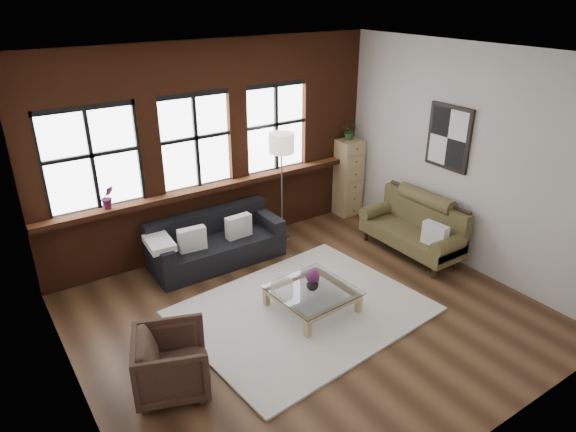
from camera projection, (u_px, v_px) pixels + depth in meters
floor at (308, 315)px, 6.60m from camera, size 5.50×5.50×0.00m
ceiling at (313, 57)px, 5.27m from camera, size 5.50×5.50×0.00m
wall_back at (213, 148)px, 7.82m from camera, size 5.50×0.00×5.50m
wall_front at (497, 302)px, 4.05m from camera, size 5.50×0.00×5.50m
wall_left at (59, 268)px, 4.54m from camera, size 0.00×5.00×5.00m
wall_right at (465, 159)px, 7.34m from camera, size 0.00×5.00×5.00m
brick_backwall at (215, 149)px, 7.78m from camera, size 5.50×0.12×3.20m
sill_ledge at (220, 185)px, 7.94m from camera, size 5.50×0.30×0.08m
window_left at (92, 160)px, 6.81m from camera, size 1.38×0.10×1.50m
window_mid at (196, 142)px, 7.57m from camera, size 1.38×0.10×1.50m
window_right at (275, 129)px, 8.28m from camera, size 1.38×0.10×1.50m
wall_poster at (449, 137)px, 7.44m from camera, size 0.05×0.74×0.94m
shag_rug at (303, 311)px, 6.66m from camera, size 3.18×2.61×0.03m
dark_sofa at (216, 241)px, 7.72m from camera, size 1.99×0.81×0.72m
pillow_a at (192, 239)px, 7.35m from camera, size 0.41×0.17×0.34m
pillow_b at (239, 226)px, 7.73m from camera, size 0.41×0.16×0.34m
vintage_settee at (411, 227)px, 7.92m from camera, size 0.76×1.70×0.91m
pillow_settee at (435, 235)px, 7.44m from camera, size 0.17×0.39×0.34m
armchair at (172, 362)px, 5.27m from camera, size 0.96×0.95×0.68m
coffee_table at (312, 300)px, 6.64m from camera, size 1.03×1.03×0.33m
vase at (312, 284)px, 6.54m from camera, size 0.18×0.18×0.16m
flowers at (313, 276)px, 6.49m from camera, size 0.18×0.18×0.18m
drawer_chest at (347, 177)px, 9.27m from camera, size 0.43×0.43×1.40m
potted_plant_top at (349, 131)px, 8.92m from camera, size 0.27×0.24×0.30m
floor_lamp at (282, 184)px, 8.20m from camera, size 0.40×0.40×1.94m
sill_plant at (108, 197)px, 6.97m from camera, size 0.19×0.15×0.33m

